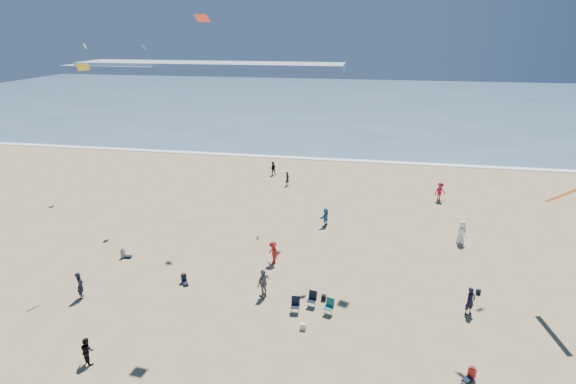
# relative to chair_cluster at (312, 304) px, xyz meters

# --- Properties ---
(ocean) EXTENTS (220.00, 100.00, 0.06)m
(ocean) POSITION_rel_chair_cluster_xyz_m (-2.91, 83.90, -0.47)
(ocean) COLOR #476B84
(ocean) RESTS_ON ground
(surf_line) EXTENTS (220.00, 1.20, 0.08)m
(surf_line) POSITION_rel_chair_cluster_xyz_m (-2.91, 33.90, -0.46)
(surf_line) COLOR white
(surf_line) RESTS_ON ground
(headland_far) EXTENTS (110.00, 20.00, 3.20)m
(headland_far) POSITION_rel_chair_cluster_xyz_m (-62.91, 158.90, 1.10)
(headland_far) COLOR #7A8EA8
(headland_far) RESTS_ON ground
(headland_near) EXTENTS (40.00, 14.00, 2.00)m
(headland_near) POSITION_rel_chair_cluster_xyz_m (-102.91, 153.90, 0.50)
(headland_near) COLOR #7A8EA8
(headland_near) RESTS_ON ground
(standing_flyers) EXTENTS (33.62, 41.15, 1.94)m
(standing_flyers) POSITION_rel_chair_cluster_xyz_m (2.13, 4.92, 0.37)
(standing_flyers) COLOR slate
(standing_flyers) RESTS_ON ground
(seated_group) EXTENTS (24.30, 23.27, 0.84)m
(seated_group) POSITION_rel_chair_cluster_xyz_m (-2.76, -5.70, -0.08)
(seated_group) COLOR white
(seated_group) RESTS_ON ground
(chair_cluster) EXTENTS (2.70, 1.47, 1.00)m
(chair_cluster) POSITION_rel_chair_cluster_xyz_m (0.00, 0.00, 0.00)
(chair_cluster) COLOR black
(chair_cluster) RESTS_ON ground
(white_tote) EXTENTS (0.35, 0.20, 0.40)m
(white_tote) POSITION_rel_chair_cluster_xyz_m (-0.25, -1.85, -0.30)
(white_tote) COLOR white
(white_tote) RESTS_ON ground
(black_backpack) EXTENTS (0.30, 0.22, 0.38)m
(black_backpack) POSITION_rel_chair_cluster_xyz_m (0.60, 1.31, -0.31)
(black_backpack) COLOR black
(black_backpack) RESTS_ON ground
(navy_bag) EXTENTS (0.28, 0.18, 0.34)m
(navy_bag) POSITION_rel_chair_cluster_xyz_m (10.44, 3.79, -0.33)
(navy_bag) COLOR black
(navy_bag) RESTS_ON ground
(kites_aloft) EXTENTS (48.05, 37.12, 28.80)m
(kites_aloft) POSITION_rel_chair_cluster_xyz_m (6.34, 1.23, 14.03)
(kites_aloft) COLOR pink
(kites_aloft) RESTS_ON ground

